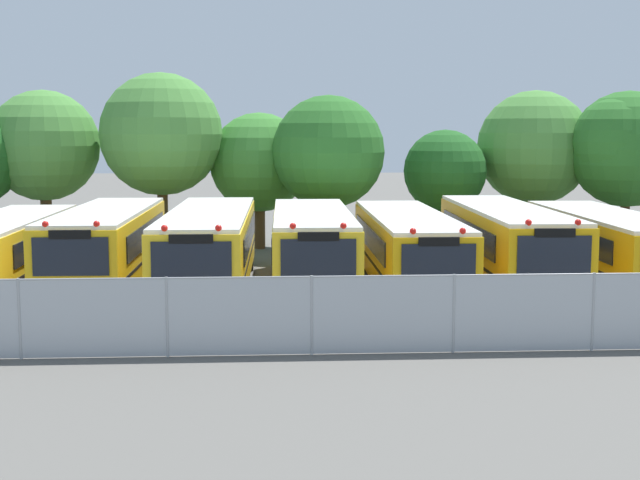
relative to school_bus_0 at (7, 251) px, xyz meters
The scene contains 17 objects.
ground_plane 9.74m from the school_bus_0, ahead, with size 160.00×160.00×0.00m, color #595651.
school_bus_0 is the anchor object (origin of this frame).
school_bus_1 3.13m from the school_bus_0, ahead, with size 2.61×10.32×2.75m.
school_bus_2 6.41m from the school_bus_0, ahead, with size 2.79×11.73×2.71m.
school_bus_3 9.72m from the school_bus_0, ahead, with size 2.68×10.41×2.69m.
school_bus_4 12.82m from the school_bus_0, ahead, with size 2.57×11.27×2.58m.
school_bus_5 16.05m from the school_bus_0, ahead, with size 2.77×11.10×2.78m.
school_bus_6 19.46m from the school_bus_0, ahead, with size 2.76×10.94×2.56m.
tree_1 10.46m from the school_bus_0, 96.64° to the left, with size 4.67×4.67×6.83m.
tree_2 10.69m from the school_bus_0, 66.46° to the left, with size 5.12×5.12×7.54m.
tree_3 13.05m from the school_bus_0, 52.47° to the left, with size 4.28×4.28×5.90m.
tree_4 13.87m from the school_bus_0, 36.69° to the left, with size 4.66×4.66×6.58m.
tree_5 18.24m from the school_bus_0, 29.31° to the left, with size 3.52×3.52×5.17m.
tree_6 22.36m from the school_bus_0, 26.67° to the left, with size 4.99×4.99×6.87m.
tree_7 24.56m from the school_bus_0, 18.53° to the left, with size 4.85×4.83×6.77m.
chainlink_fence 12.64m from the school_bus_0, 42.73° to the right, with size 26.37×0.07×1.85m.
traffic_cone 9.60m from the school_bus_0, 50.00° to the right, with size 0.43×0.43×0.57m, color #EA5914.
Camera 1 is at (-1.37, -28.62, 5.13)m, focal length 50.08 mm.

